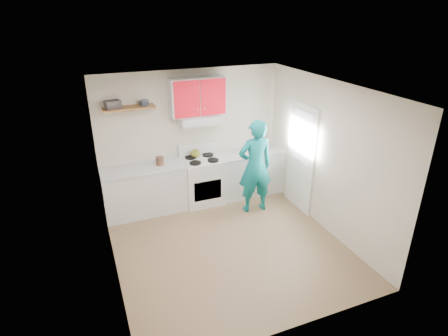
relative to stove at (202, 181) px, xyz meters
name	(u,v)px	position (x,y,z in m)	size (l,w,h in m)	color
floor	(228,245)	(-0.10, -1.57, -0.46)	(3.80, 3.80, 0.00)	brown
ceiling	(229,89)	(-0.10, -1.57, 2.14)	(3.60, 3.80, 0.04)	white
back_wall	(191,136)	(-0.10, 0.32, 0.84)	(3.60, 0.04, 2.60)	beige
front_wall	(296,242)	(-0.10, -3.47, 0.84)	(3.60, 0.04, 2.60)	beige
left_wall	(106,195)	(-1.90, -1.57, 0.84)	(0.04, 3.80, 2.60)	beige
right_wall	(326,157)	(1.70, -1.57, 0.84)	(0.04, 3.80, 2.60)	beige
door	(301,158)	(1.68, -0.88, 0.56)	(0.05, 0.85, 2.05)	white
door_glass	(302,137)	(1.65, -0.88, 0.99)	(0.01, 0.55, 0.95)	white
counter_left	(145,191)	(-1.14, 0.02, -0.01)	(1.52, 0.60, 0.90)	silver
counter_right	(249,173)	(1.04, 0.02, -0.01)	(1.32, 0.60, 0.90)	silver
stove	(202,181)	(0.00, 0.00, 0.00)	(0.76, 0.65, 0.92)	white
range_hood	(199,119)	(0.00, 0.10, 1.24)	(0.76, 0.44, 0.15)	silver
upper_cabinets	(197,96)	(0.00, 0.16, 1.66)	(1.02, 0.33, 0.70)	red
shelf	(129,108)	(-1.25, 0.18, 1.56)	(0.90, 0.30, 0.04)	brown
books	(113,104)	(-1.51, 0.19, 1.64)	(0.25, 0.18, 0.13)	#3F3839
tin	(144,103)	(-0.98, 0.19, 1.62)	(0.16, 0.16, 0.09)	#333D4C
kettle	(195,153)	(-0.08, 0.15, 0.54)	(0.19, 0.19, 0.17)	olive
crock	(160,161)	(-0.81, 0.04, 0.53)	(0.15, 0.15, 0.18)	#503323
cutting_board	(244,153)	(0.90, 0.01, 0.45)	(0.31, 0.23, 0.02)	olive
silicone_mat	(272,150)	(1.54, -0.02, 0.44)	(0.31, 0.26, 0.01)	red
person	(255,167)	(0.82, -0.67, 0.45)	(0.66, 0.43, 1.81)	#0D787A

